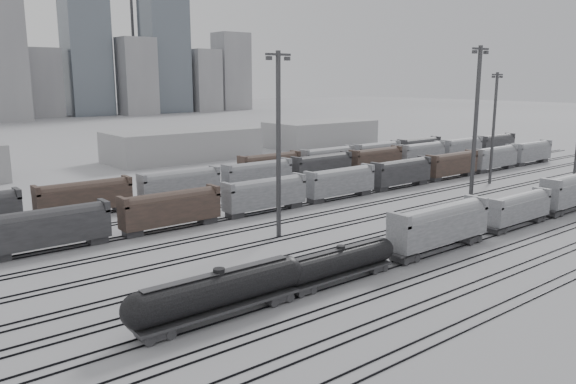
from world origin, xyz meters
TOP-DOWN VIEW (x-y plane):
  - ground at (0.00, 0.00)m, footprint 900.00×900.00m
  - tracks at (0.00, 17.50)m, footprint 220.00×71.50m
  - tank_car_a at (-37.07, 1.00)m, footprint 18.70×3.12m
  - tank_car_b at (-21.80, 1.00)m, footprint 15.77×2.63m
  - hopper_car_a at (-4.54, 1.00)m, footprint 16.53×3.28m
  - hopper_car_b at (14.40, 1.00)m, footprint 13.82×2.75m
  - hopper_car_c at (31.64, 1.00)m, footprint 16.65×3.31m
  - light_mast_b at (-16.15, 19.15)m, footprint 4.03×0.65m
  - light_mast_c at (20.68, 13.04)m, footprint 4.30×0.69m
  - light_mast_d at (42.86, 23.11)m, footprint 3.65×0.58m
  - bg_string_near at (8.00, 32.00)m, footprint 151.00×3.00m
  - bg_string_mid at (18.00, 48.00)m, footprint 151.00×3.00m
  - bg_string_far at (35.50, 56.00)m, footprint 66.00×3.00m
  - warehouse_mid at (10.00, 95.00)m, footprint 40.00×18.00m
  - warehouse_right at (60.00, 95.00)m, footprint 35.00×18.00m
  - skyline at (10.84, 280.00)m, footprint 316.00×22.40m
  - crane_right at (91.26, 305.00)m, footprint 42.00×1.80m

SIDE VIEW (x-z plane):
  - ground at x=0.00m, z-range 0.00..0.00m
  - tracks at x=0.00m, z-range 0.00..0.16m
  - tank_car_b at x=-21.80m, z-range 0.31..4.20m
  - tank_car_a at x=-37.07m, z-range 0.36..4.98m
  - bg_string_far at x=35.50m, z-range 0.00..5.60m
  - bg_string_near at x=8.00m, z-range 0.00..5.60m
  - bg_string_mid at x=18.00m, z-range 0.00..5.60m
  - hopper_car_b at x=14.40m, z-range 0.58..5.52m
  - hopper_car_a at x=-4.54m, z-range 0.70..6.61m
  - hopper_car_c at x=31.64m, z-range 0.70..6.66m
  - warehouse_mid at x=10.00m, z-range 0.00..8.00m
  - warehouse_right at x=60.00m, z-range 0.00..8.00m
  - light_mast_d at x=42.86m, z-range 0.70..23.54m
  - light_mast_b at x=-16.15m, z-range 0.77..25.98m
  - light_mast_c at x=20.68m, z-range 0.82..27.69m
  - skyline at x=10.84m, z-range -12.77..82.23m
  - crane_right at x=91.26m, z-range 7.39..107.39m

